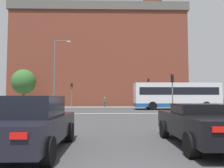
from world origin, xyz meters
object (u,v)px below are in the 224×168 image
object	(u,v)px
pedestrian_waiting	(105,101)
traffic_light_far_left	(72,91)
bus_crossing_lead	(176,95)
street_lamp_junction	(57,68)
car_roadster_right	(203,124)
traffic_light_far_right	(149,88)
car_saloon_left	(29,123)
traffic_light_near_right	(172,86)

from	to	relation	value
pedestrian_waiting	traffic_light_far_left	bearing A→B (deg)	65.36
bus_crossing_lead	street_lamp_junction	bearing A→B (deg)	96.57
car_roadster_right	traffic_light_far_right	distance (m)	26.73
car_saloon_left	street_lamp_junction	world-z (taller)	street_lamp_junction
car_roadster_right	bus_crossing_lead	distance (m)	20.94
bus_crossing_lead	street_lamp_junction	size ratio (longest dim) A/B	1.26
bus_crossing_lead	traffic_light_far_left	size ratio (longest dim) A/B	2.81
street_lamp_junction	pedestrian_waiting	xyz separation A→B (m)	(5.43, 9.16, -4.01)
street_lamp_junction	traffic_light_far_right	bearing A→B (deg)	33.12
traffic_light_far_left	pedestrian_waiting	xyz separation A→B (m)	(5.03, 1.14, -1.58)
car_saloon_left	bus_crossing_lead	bearing A→B (deg)	62.86
car_saloon_left	traffic_light_far_right	distance (m)	28.43
car_saloon_left	pedestrian_waiting	distance (m)	28.35
bus_crossing_lead	car_roadster_right	bearing A→B (deg)	164.61
pedestrian_waiting	bus_crossing_lead	bearing A→B (deg)	-167.37
traffic_light_far_right	street_lamp_junction	world-z (taller)	street_lamp_junction
traffic_light_near_right	street_lamp_junction	xyz separation A→B (m)	(-12.30, 3.83, 2.35)
car_roadster_right	traffic_light_far_left	bearing A→B (deg)	108.54
car_saloon_left	car_roadster_right	world-z (taller)	car_saloon_left
bus_crossing_lead	pedestrian_waiting	world-z (taller)	bus_crossing_lead
car_saloon_left	traffic_light_near_right	size ratio (longest dim) A/B	1.12
traffic_light_far_right	traffic_light_far_left	distance (m)	11.76
car_saloon_left	traffic_light_far_left	bearing A→B (deg)	96.98
car_roadster_right	car_saloon_left	bearing A→B (deg)	-172.07
traffic_light_near_right	traffic_light_far_right	bearing A→B (deg)	90.74
car_roadster_right	traffic_light_near_right	distance (m)	15.20
street_lamp_junction	car_saloon_left	bearing A→B (deg)	-79.04
bus_crossing_lead	traffic_light_far_right	bearing A→B (deg)	19.62
car_roadster_right	traffic_light_far_right	size ratio (longest dim) A/B	1.00
bus_crossing_lead	pedestrian_waiting	size ratio (longest dim) A/B	6.55
car_roadster_right	bus_crossing_lead	bearing A→B (deg)	75.51
street_lamp_junction	bus_crossing_lead	bearing A→B (deg)	6.57
traffic_light_near_right	traffic_light_far_left	xyz separation A→B (m)	(-11.90, 11.84, -0.08)
car_roadster_right	pedestrian_waiting	distance (m)	27.87
traffic_light_near_right	car_saloon_left	bearing A→B (deg)	-119.30
car_saloon_left	car_roadster_right	distance (m)	5.16
street_lamp_junction	traffic_light_far_left	bearing A→B (deg)	87.16
traffic_light_far_left	traffic_light_far_right	bearing A→B (deg)	-0.44
car_roadster_right	street_lamp_junction	distance (m)	20.94
car_saloon_left	car_roadster_right	xyz separation A→B (m)	(5.12, 0.63, -0.09)
car_roadster_right	street_lamp_junction	world-z (taller)	street_lamp_junction
bus_crossing_lead	traffic_light_far_right	xyz separation A→B (m)	(-2.23, 6.27, 1.19)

